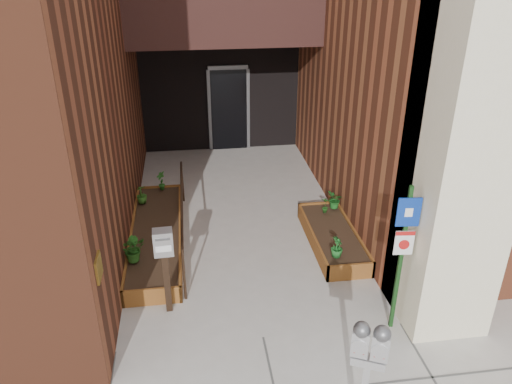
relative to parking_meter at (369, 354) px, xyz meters
name	(u,v)px	position (x,y,z in m)	size (l,w,h in m)	color
ground	(263,337)	(-0.78, 1.73, -1.27)	(80.00, 80.00, 0.00)	#9E9991
planter_left	(157,236)	(-2.33, 4.43, -1.13)	(0.90, 3.60, 0.30)	brown
planter_right	(332,238)	(0.82, 3.93, -1.13)	(0.80, 2.20, 0.30)	brown
handrail	(182,206)	(-1.83, 4.38, -0.52)	(0.04, 3.34, 0.90)	black
parking_meter	(369,354)	(0.00, 0.00, 0.00)	(0.38, 0.27, 1.64)	#B8B7BA
sign_post	(403,245)	(1.05, 1.70, 0.10)	(0.30, 0.08, 2.22)	#153A15
payment_dropbox	(164,254)	(-2.08, 2.51, -0.28)	(0.28, 0.22, 1.37)	black
shrub_left_a	(133,249)	(-2.63, 3.45, -0.76)	(0.37, 0.37, 0.41)	#225217
shrub_left_b	(134,248)	(-2.63, 3.52, -0.77)	(0.21, 0.21, 0.39)	#24611B
shrub_left_c	(142,194)	(-2.63, 5.48, -0.78)	(0.21, 0.21, 0.37)	#2B5F1B
shrub_left_d	(161,181)	(-2.27, 6.03, -0.77)	(0.21, 0.21, 0.40)	#21611B
shrub_right_a	(337,247)	(0.64, 3.11, -0.79)	(0.20, 0.20, 0.35)	#19591E
shrub_right_b	(325,205)	(0.85, 4.59, -0.80)	(0.17, 0.17, 0.33)	#1D4E16
shrub_right_c	(335,200)	(1.07, 4.74, -0.79)	(0.31, 0.31, 0.34)	#1B611E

